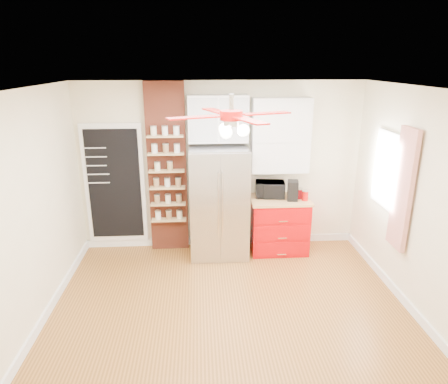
{
  "coord_description": "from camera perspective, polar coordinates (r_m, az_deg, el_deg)",
  "views": [
    {
      "loc": [
        -0.35,
        -4.22,
        2.97
      ],
      "look_at": [
        -0.02,
        0.9,
        1.28
      ],
      "focal_mm": 32.0,
      "sensor_mm": 36.0,
      "label": 1
    }
  ],
  "objects": [
    {
      "name": "floor",
      "position": [
        5.18,
        0.91,
        -16.85
      ],
      "size": [
        4.5,
        4.5,
        0.0
      ],
      "primitive_type": "plane",
      "color": "#9A6227",
      "rests_on": "ground"
    },
    {
      "name": "ceiling",
      "position": [
        4.25,
        1.09,
        14.51
      ],
      "size": [
        4.5,
        4.5,
        0.0
      ],
      "primitive_type": "plane",
      "color": "white",
      "rests_on": "wall_back"
    },
    {
      "name": "wall_back",
      "position": [
        6.44,
        -0.46,
        3.61
      ],
      "size": [
        4.5,
        0.02,
        2.7
      ],
      "primitive_type": "cube",
      "color": "#F3EBC4",
      "rests_on": "floor"
    },
    {
      "name": "wall_front",
      "position": [
        2.78,
        4.52,
        -17.67
      ],
      "size": [
        4.5,
        0.02,
        2.7
      ],
      "primitive_type": "cube",
      "color": "#F3EBC4",
      "rests_on": "floor"
    },
    {
      "name": "wall_left",
      "position": [
        4.91,
        -26.26,
        -3.09
      ],
      "size": [
        0.02,
        4.0,
        2.7
      ],
      "primitive_type": "cube",
      "color": "#F3EBC4",
      "rests_on": "floor"
    },
    {
      "name": "wall_right",
      "position": [
        5.22,
        26.45,
        -1.89
      ],
      "size": [
        0.02,
        4.0,
        2.7
      ],
      "primitive_type": "cube",
      "color": "#F3EBC4",
      "rests_on": "floor"
    },
    {
      "name": "chalkboard",
      "position": [
        6.6,
        -15.34,
        1.06
      ],
      "size": [
        0.95,
        0.05,
        1.95
      ],
      "color": "white",
      "rests_on": "wall_back"
    },
    {
      "name": "brick_pillar",
      "position": [
        6.37,
        -8.09,
        3.27
      ],
      "size": [
        0.6,
        0.16,
        2.7
      ],
      "primitive_type": "cube",
      "color": "brown",
      "rests_on": "floor"
    },
    {
      "name": "fridge",
      "position": [
        6.23,
        -0.72,
        -1.49
      ],
      "size": [
        0.9,
        0.7,
        1.75
      ],
      "primitive_type": "cube",
      "color": "#A5A5AA",
      "rests_on": "floor"
    },
    {
      "name": "upper_glass_cabinet",
      "position": [
        6.11,
        -0.86,
        10.47
      ],
      "size": [
        0.9,
        0.35,
        0.7
      ],
      "primitive_type": "cube",
      "color": "white",
      "rests_on": "wall_back"
    },
    {
      "name": "red_cabinet",
      "position": [
        6.54,
        7.81,
        -4.63
      ],
      "size": [
        0.94,
        0.64,
        0.9
      ],
      "color": "#C10508",
      "rests_on": "floor"
    },
    {
      "name": "upper_shelf_unit",
      "position": [
        6.3,
        8.07,
        7.99
      ],
      "size": [
        0.9,
        0.3,
        1.15
      ],
      "primitive_type": "cube",
      "color": "white",
      "rests_on": "wall_back"
    },
    {
      "name": "window",
      "position": [
        5.91,
        22.35,
        2.89
      ],
      "size": [
        0.04,
        0.75,
        1.05
      ],
      "primitive_type": "cube",
      "color": "white",
      "rests_on": "wall_right"
    },
    {
      "name": "curtain",
      "position": [
        5.45,
        24.18,
        0.32
      ],
      "size": [
        0.06,
        0.4,
        1.55
      ],
      "primitive_type": "cube",
      "color": "red",
      "rests_on": "wall_right"
    },
    {
      "name": "ceiling_fan",
      "position": [
        4.27,
        1.07,
        10.81
      ],
      "size": [
        1.4,
        1.4,
        0.44
      ],
      "color": "silver",
      "rests_on": "ceiling"
    },
    {
      "name": "toaster_oven",
      "position": [
        6.4,
        6.57,
        0.38
      ],
      "size": [
        0.48,
        0.35,
        0.25
      ],
      "primitive_type": "imported",
      "rotation": [
        0.0,
        0.0,
        -0.11
      ],
      "color": "black",
      "rests_on": "red_cabinet"
    },
    {
      "name": "coffee_maker",
      "position": [
        6.31,
        9.78,
        0.23
      ],
      "size": [
        0.2,
        0.24,
        0.31
      ],
      "primitive_type": "cube",
      "rotation": [
        0.0,
        0.0,
        -0.18
      ],
      "color": "black",
      "rests_on": "red_cabinet"
    },
    {
      "name": "canister_left",
      "position": [
        6.34,
        11.49,
        -0.53
      ],
      "size": [
        0.11,
        0.11,
        0.15
      ],
      "primitive_type": "cylinder",
      "rotation": [
        0.0,
        0.0,
        -0.16
      ],
      "color": "#B70C0A",
      "rests_on": "red_cabinet"
    },
    {
      "name": "canister_right",
      "position": [
        6.42,
        10.69,
        -0.25
      ],
      "size": [
        0.13,
        0.13,
        0.15
      ],
      "primitive_type": "cylinder",
      "rotation": [
        0.0,
        0.0,
        0.37
      ],
      "color": "#AE0913",
      "rests_on": "red_cabinet"
    },
    {
      "name": "pantry_jar_oats",
      "position": [
        6.2,
        -9.49,
        3.59
      ],
      "size": [
        0.09,
        0.09,
        0.12
      ],
      "primitive_type": "cylinder",
      "rotation": [
        0.0,
        0.0,
        0.03
      ],
      "color": "beige",
      "rests_on": "brick_pillar"
    },
    {
      "name": "pantry_jar_beans",
      "position": [
        6.2,
        -7.73,
        3.7
      ],
      "size": [
        0.12,
        0.12,
        0.13
      ],
      "primitive_type": "cylinder",
      "rotation": [
        0.0,
        0.0,
        -0.32
      ],
      "color": "olive",
      "rests_on": "brick_pillar"
    }
  ]
}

